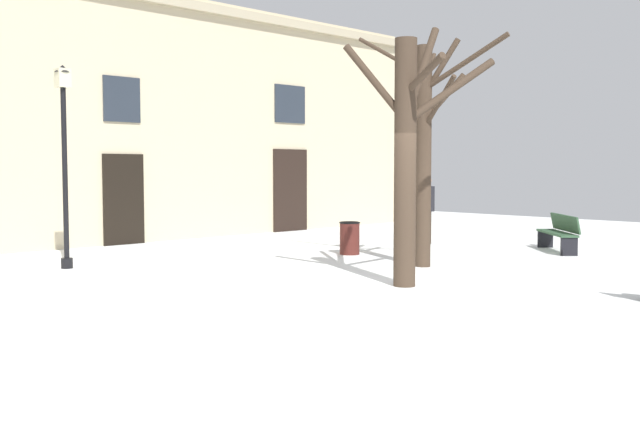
# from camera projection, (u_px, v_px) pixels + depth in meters

# --- Properties ---
(ground_plane) EXTENTS (33.99, 33.99, 0.00)m
(ground_plane) POSITION_uv_depth(u_px,v_px,m) (399.00, 289.00, 11.40)
(ground_plane) COLOR white
(building_facade) EXTENTS (21.25, 0.60, 6.53)m
(building_facade) POSITION_uv_depth(u_px,v_px,m) (115.00, 113.00, 17.91)
(building_facade) COLOR beige
(building_facade) RESTS_ON ground
(tree_right_of_center) EXTENTS (1.95, 1.99, 4.34)m
(tree_right_of_center) POSITION_uv_depth(u_px,v_px,m) (407.00, 148.00, 11.59)
(tree_right_of_center) COLOR #423326
(tree_right_of_center) RESTS_ON ground
(tree_foreground) EXTENTS (1.02, 3.18, 4.62)m
(tree_foreground) POSITION_uv_depth(u_px,v_px,m) (426.00, 143.00, 13.84)
(tree_foreground) COLOR #423326
(tree_foreground) RESTS_ON ground
(streetlamp) EXTENTS (0.30, 0.30, 3.90)m
(streetlamp) POSITION_uv_depth(u_px,v_px,m) (64.00, 145.00, 13.60)
(streetlamp) COLOR black
(streetlamp) RESTS_ON ground
(litter_bin) EXTENTS (0.47, 0.47, 0.73)m
(litter_bin) POSITION_uv_depth(u_px,v_px,m) (350.00, 238.00, 15.96)
(litter_bin) COLOR #4C1E19
(litter_bin) RESTS_ON ground
(bench_back_to_back_left) EXTENTS (1.55, 1.59, 0.86)m
(bench_back_to_back_left) POSITION_uv_depth(u_px,v_px,m) (559.00, 232.00, 16.49)
(bench_back_to_back_left) COLOR #2D4C33
(bench_back_to_back_left) RESTS_ON ground
(person_strolling) EXTENTS (0.34, 0.43, 1.73)m
(person_strolling) POSITION_uv_depth(u_px,v_px,m) (427.00, 206.00, 18.19)
(person_strolling) COLOR #2D271E
(person_strolling) RESTS_ON ground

